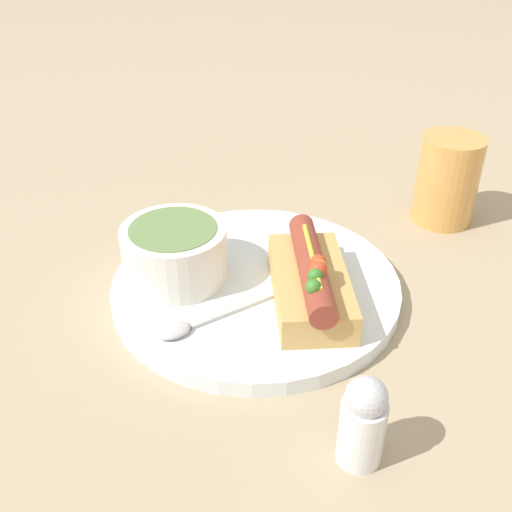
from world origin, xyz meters
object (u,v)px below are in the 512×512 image
object	(u,v)px
soup_bowl	(175,250)
salt_shaker	(363,421)
hot_dog	(311,281)
drinking_glass	(447,180)
spoon	(204,320)

from	to	relation	value
soup_bowl	salt_shaker	bearing A→B (deg)	-119.47
hot_dog	drinking_glass	size ratio (longest dim) A/B	1.48
hot_dog	drinking_glass	distance (m)	0.26
hot_dog	salt_shaker	xyz separation A→B (m)	(-0.15, -0.09, -0.00)
soup_bowl	spoon	world-z (taller)	soup_bowl
hot_dog	salt_shaker	size ratio (longest dim) A/B	2.02
salt_shaker	hot_dog	bearing A→B (deg)	31.86
spoon	drinking_glass	world-z (taller)	drinking_glass
hot_dog	soup_bowl	bearing A→B (deg)	69.42
soup_bowl	drinking_glass	world-z (taller)	drinking_glass
soup_bowl	salt_shaker	size ratio (longest dim) A/B	1.35
spoon	salt_shaker	xyz separation A→B (m)	(-0.08, -0.17, 0.02)
drinking_glass	salt_shaker	size ratio (longest dim) A/B	1.36
soup_bowl	drinking_glass	size ratio (longest dim) A/B	0.99
spoon	drinking_glass	bearing A→B (deg)	-173.55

